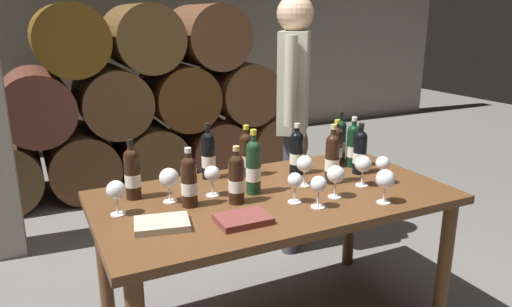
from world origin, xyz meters
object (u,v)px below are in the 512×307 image
Objects in this scene: wine_bottle_4 at (253,166)px; wine_bottle_8 at (236,178)px; wine_bottle_11 at (336,146)px; wine_glass_1 at (383,164)px; wine_bottle_10 at (132,173)px; wine_glass_2 at (336,175)px; wine_bottle_7 at (208,155)px; wine_bottle_9 at (297,152)px; wine_bottle_1 at (189,181)px; wine_bottle_3 at (340,140)px; wine_bottle_5 at (353,145)px; wine_glass_4 at (363,165)px; wine_glass_7 at (385,180)px; wine_glass_0 at (212,175)px; wine_glass_9 at (116,191)px; sommelier_presenting at (293,102)px; wine_bottle_6 at (246,154)px; wine_glass_6 at (169,178)px; leather_ledger at (243,219)px; dining_table at (274,211)px; wine_glass_5 at (295,181)px; wine_glass_8 at (305,164)px; tasting_notebook at (162,224)px; wine_glass_3 at (319,185)px; wine_bottle_2 at (360,152)px; wine_bottle_0 at (332,158)px.

wine_bottle_4 is 1.17× the size of wine_bottle_8.
wine_bottle_11 is 0.35m from wine_glass_1.
wine_glass_2 is (0.86, -0.41, -0.01)m from wine_bottle_10.
wine_bottle_9 is at bearing -17.74° from wine_bottle_7.
wine_bottle_1 reaches higher than wine_bottle_11.
wine_bottle_11 is (-0.07, -0.07, -0.01)m from wine_bottle_3.
wine_bottle_5 is at bearing 8.65° from wine_bottle_1.
wine_glass_7 reaches higher than wine_glass_4.
wine_bottle_1 is 1.82× the size of wine_glass_0.
wine_bottle_4 is (-0.68, -0.25, 0.01)m from wine_bottle_3.
sommelier_presenting is at bearing 28.07° from wine_glass_9.
wine_glass_6 is at bearing -158.99° from wine_bottle_6.
wine_glass_1 is (0.98, -0.15, -0.02)m from wine_bottle_1.
wine_bottle_6 is 0.61m from leather_ledger.
dining_table is 0.60m from wine_bottle_11.
wine_glass_4 is at bearing -15.20° from wine_bottle_4.
wine_bottle_6 is 0.44m from wine_glass_5.
wine_glass_8 is (-0.37, 0.15, 0.01)m from wine_glass_1.
wine_glass_5 is (0.23, -0.50, -0.03)m from wine_bottle_7.
wine_bottle_3 reaches higher than wine_bottle_9.
wine_bottle_10 is 0.39m from tasting_notebook.
wine_glass_8 is at bearing 70.69° from wine_glass_3.
wine_bottle_8 is 0.53m from wine_glass_9.
wine_glass_4 is at bearing 76.51° from wine_glass_7.
wine_bottle_2 and wine_bottle_6 have the same top height.
wine_bottle_5 is 1.06× the size of wine_bottle_11.
dining_table is 1.00m from sommelier_presenting.
wine_glass_0 is at bearing 28.25° from wine_bottle_1.
sommelier_presenting reaches higher than wine_bottle_9.
wine_bottle_9 is at bearing -176.51° from wine_bottle_11.
wine_bottle_0 is 2.05× the size of wine_glass_0.
wine_bottle_2 reaches higher than tasting_notebook.
wine_glass_9 is at bearing -162.51° from wine_bottle_6.
wine_bottle_1 is 0.68m from wine_glass_2.
wine_bottle_0 is 0.95m from tasting_notebook.
sommelier_presenting is at bearing 96.41° from wine_bottle_5.
wine_bottle_9 is 0.70m from leather_ledger.
wine_bottle_5 is 1.82× the size of wine_glass_2.
leather_ledger is (0.00, -0.34, -0.09)m from wine_glass_0.
wine_bottle_4 is at bearing -19.50° from wine_bottle_10.
wine_bottle_11 is 1.24× the size of tasting_notebook.
wine_bottle_0 is 1.39× the size of tasting_notebook.
wine_bottle_2 is (0.98, 0.04, 0.00)m from wine_bottle_1.
wine_glass_9 is at bearing 146.56° from leather_ledger.
wine_bottle_0 is 0.43m from wine_bottle_4.
leather_ledger is (-0.06, -0.21, -0.10)m from wine_bottle_8.
wine_glass_3 is at bearing -63.57° from wine_bottle_7.
wine_bottle_5 is at bearing 5.25° from wine_glass_0.
wine_bottle_3 is at bearing 48.73° from wine_bottle_0.
wine_bottle_11 is at bearing -0.56° from wine_bottle_10.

